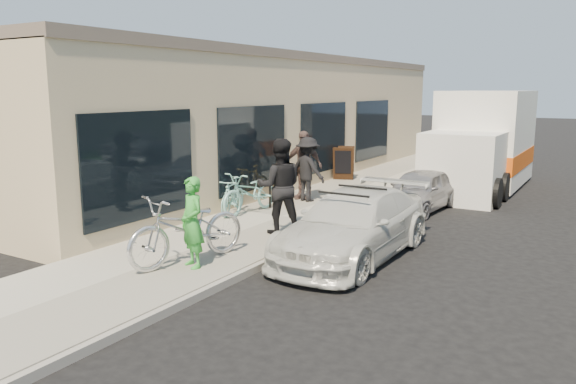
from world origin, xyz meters
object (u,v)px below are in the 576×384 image
at_px(tandem_bike, 188,228).
at_px(woman_rider, 192,222).
at_px(sedan_white, 354,225).
at_px(cruiser_bike_b, 250,192).
at_px(moving_truck, 482,146).
at_px(bike_rack, 274,188).
at_px(man_standing, 280,186).
at_px(cruiser_bike_a, 233,196).
at_px(bystander_a, 308,169).
at_px(sedan_silver, 419,190).
at_px(cruiser_bike_c, 283,185).
at_px(sandwich_board, 344,163).
at_px(bystander_b, 303,165).

height_order(tandem_bike, woman_rider, woman_rider).
relative_size(sedan_white, woman_rider, 2.81).
bearing_deg(cruiser_bike_b, moving_truck, 66.59).
height_order(bike_rack, man_standing, man_standing).
bearing_deg(cruiser_bike_a, bystander_a, 56.34).
relative_size(sedan_silver, moving_truck, 0.50).
distance_m(sedan_silver, moving_truck, 4.42).
bearing_deg(man_standing, tandem_bike, 49.22).
bearing_deg(tandem_bike, cruiser_bike_b, 124.42).
bearing_deg(bystander_a, moving_truck, -105.75).
relative_size(man_standing, bystander_a, 1.15).
xyz_separation_m(bike_rack, cruiser_bike_a, (-0.35, -1.30, -0.04)).
distance_m(tandem_bike, bystander_a, 5.94).
bearing_deg(cruiser_bike_c, moving_truck, 46.27).
xyz_separation_m(bike_rack, tandem_bike, (1.32, -4.81, 0.13)).
bearing_deg(woman_rider, sedan_white, 75.30).
height_order(sandwich_board, cruiser_bike_a, sandwich_board).
height_order(sedan_silver, bystander_b, bystander_b).
distance_m(bystander_a, bystander_b, 0.32).
relative_size(cruiser_bike_a, cruiser_bike_b, 0.76).
bearing_deg(cruiser_bike_b, man_standing, -33.94).
bearing_deg(woman_rider, sedan_silver, 100.79).
height_order(sedan_white, bystander_b, bystander_b).
height_order(woman_rider, man_standing, man_standing).
relative_size(sedan_silver, cruiser_bike_c, 2.14).
height_order(sandwich_board, moving_truck, moving_truck).
bearing_deg(sedan_silver, cruiser_bike_a, -131.63).
xyz_separation_m(tandem_bike, cruiser_bike_b, (-1.37, 3.84, -0.10)).
xyz_separation_m(bike_rack, bystander_a, (0.42, 1.05, 0.38)).
relative_size(man_standing, cruiser_bike_b, 1.02).
xyz_separation_m(woman_rider, cruiser_bike_c, (-1.67, 5.61, -0.33)).
xyz_separation_m(man_standing, cruiser_bike_a, (-1.94, 0.96, -0.55)).
height_order(bike_rack, sandwich_board, sandwich_board).
height_order(sedan_white, cruiser_bike_c, sedan_white).
bearing_deg(bike_rack, tandem_bike, -74.64).
bearing_deg(cruiser_bike_c, cruiser_bike_b, -96.70).
relative_size(bike_rack, sedan_silver, 0.25).
bearing_deg(man_standing, cruiser_bike_b, -72.62).
distance_m(tandem_bike, cruiser_bike_b, 4.08).
distance_m(moving_truck, bystander_a, 6.32).
xyz_separation_m(cruiser_bike_b, bystander_b, (0.22, 2.21, 0.43)).
bearing_deg(bike_rack, moving_truck, 59.42).
distance_m(sandwich_board, tandem_bike, 9.84).
relative_size(bike_rack, sandwich_board, 0.74).
bearing_deg(sedan_white, bystander_b, 131.34).
height_order(woman_rider, bystander_b, bystander_b).
relative_size(sedan_white, sedan_silver, 1.37).
bearing_deg(sandwich_board, cruiser_bike_b, -107.08).
height_order(sedan_white, sedan_silver, sedan_white).
xyz_separation_m(sedan_silver, cruiser_bike_a, (-3.52, -3.38, 0.05)).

